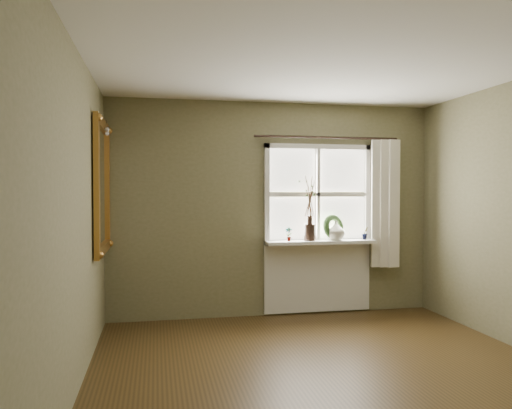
{
  "coord_description": "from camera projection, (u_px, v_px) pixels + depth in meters",
  "views": [
    {
      "loc": [
        -1.42,
        -3.67,
        1.52
      ],
      "look_at": [
        -0.37,
        1.55,
        1.38
      ],
      "focal_mm": 35.0,
      "sensor_mm": 36.0,
      "label": 1
    }
  ],
  "objects": [
    {
      "name": "floor",
      "position": [
        341.0,
        384.0,
        3.92
      ],
      "size": [
        4.5,
        4.5,
        0.0
      ],
      "primitive_type": "plane",
      "color": "#3C2A12",
      "rests_on": "ground"
    },
    {
      "name": "ceiling",
      "position": [
        342.0,
        52.0,
        3.85
      ],
      "size": [
        4.5,
        4.5,
        0.0
      ],
      "primitive_type": "plane",
      "color": "silver",
      "rests_on": "ground"
    },
    {
      "name": "wall_back",
      "position": [
        273.0,
        209.0,
        6.14
      ],
      "size": [
        4.0,
        0.1,
        2.6
      ],
      "primitive_type": "cube",
      "color": "#6B6747",
      "rests_on": "ground"
    },
    {
      "name": "wall_left",
      "position": [
        64.0,
        223.0,
        3.48
      ],
      "size": [
        0.1,
        4.5,
        2.6
      ],
      "primitive_type": "cube",
      "color": "#6B6747",
      "rests_on": "ground"
    },
    {
      "name": "window_frame",
      "position": [
        318.0,
        194.0,
        6.17
      ],
      "size": [
        1.36,
        0.06,
        1.24
      ],
      "color": "silver",
      "rests_on": "wall_back"
    },
    {
      "name": "window_sill",
      "position": [
        321.0,
        242.0,
        6.08
      ],
      "size": [
        1.36,
        0.26,
        0.04
      ],
      "primitive_type": "cube",
      "color": "silver",
      "rests_on": "wall_back"
    },
    {
      "name": "window_apron",
      "position": [
        318.0,
        276.0,
        6.2
      ],
      "size": [
        1.36,
        0.04,
        0.88
      ],
      "primitive_type": "cube",
      "color": "silver",
      "rests_on": "ground"
    },
    {
      "name": "dark_jug",
      "position": [
        310.0,
        232.0,
        6.05
      ],
      "size": [
        0.15,
        0.15,
        0.2
      ],
      "primitive_type": "cylinder",
      "rotation": [
        0.0,
        0.0,
        -0.1
      ],
      "color": "black",
      "rests_on": "window_sill"
    },
    {
      "name": "cream_vase",
      "position": [
        336.0,
        230.0,
        6.12
      ],
      "size": [
        0.3,
        0.3,
        0.24
      ],
      "primitive_type": "imported",
      "rotation": [
        0.0,
        0.0,
        -0.44
      ],
      "color": "beige",
      "rests_on": "window_sill"
    },
    {
      "name": "wreath",
      "position": [
        333.0,
        230.0,
        6.15
      ],
      "size": [
        0.35,
        0.26,
        0.33
      ],
      "primitive_type": "torus",
      "rotation": [
        1.36,
        0.0,
        0.43
      ],
      "color": "#29441E",
      "rests_on": "window_sill"
    },
    {
      "name": "potted_plant_left",
      "position": [
        289.0,
        234.0,
        6.0
      ],
      "size": [
        0.1,
        0.09,
        0.17
      ],
      "primitive_type": "imported",
      "rotation": [
        0.0,
        0.0,
        -0.38
      ],
      "color": "#29441E",
      "rests_on": "window_sill"
    },
    {
      "name": "potted_plant_right",
      "position": [
        365.0,
        233.0,
        6.2
      ],
      "size": [
        0.11,
        0.1,
        0.16
      ],
      "primitive_type": "imported",
      "rotation": [
        0.0,
        0.0,
        0.38
      ],
      "color": "#29441E",
      "rests_on": "window_sill"
    },
    {
      "name": "curtain",
      "position": [
        384.0,
        204.0,
        6.25
      ],
      "size": [
        0.36,
        0.12,
        1.59
      ],
      "primitive_type": "cube",
      "color": "beige",
      "rests_on": "wall_back"
    },
    {
      "name": "curtain_rod",
      "position": [
        327.0,
        137.0,
        6.12
      ],
      "size": [
        1.84,
        0.03,
        0.03
      ],
      "primitive_type": "cylinder",
      "rotation": [
        0.0,
        1.57,
        0.0
      ],
      "color": "black",
      "rests_on": "wall_back"
    },
    {
      "name": "gilt_mirror",
      "position": [
        102.0,
        187.0,
        5.16
      ],
      "size": [
        0.1,
        1.16,
        1.38
      ],
      "color": "white",
      "rests_on": "wall_left"
    }
  ]
}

